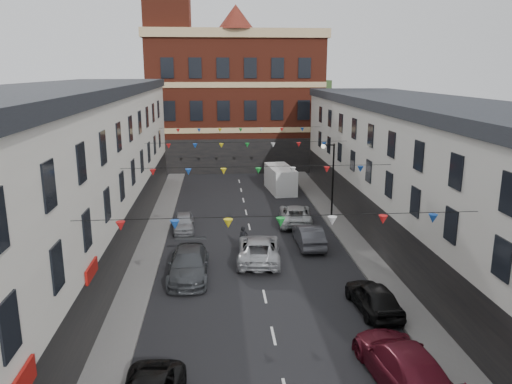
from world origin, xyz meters
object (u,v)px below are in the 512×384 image
object	(u,v)px
street_lamp	(330,170)
car_left_d	(189,264)
car_right_c	(402,363)
car_right_d	(374,297)
car_left_e	(184,222)
car_right_e	(309,236)
pedestrian	(243,239)
moving_car	(259,249)
white_van	(280,179)
car_right_f	(295,214)

from	to	relation	value
street_lamp	car_left_d	distance (m)	15.71
car_left_d	car_right_c	distance (m)	13.67
car_right_d	car_left_e	bearing A→B (deg)	-58.15
car_left_d	car_left_e	bearing A→B (deg)	95.93
car_right_e	pedestrian	size ratio (longest dim) A/B	2.74
street_lamp	pedestrian	distance (m)	10.58
car_right_c	pedestrian	xyz separation A→B (m)	(-5.19, 14.75, 0.00)
car_left_d	moving_car	xyz separation A→B (m)	(4.23, 2.24, -0.02)
pedestrian	street_lamp	bearing A→B (deg)	34.37
street_lamp	car_left_e	xyz separation A→B (m)	(-11.44, -2.46, -3.26)
white_van	car_right_f	bearing A→B (deg)	-96.88
white_van	street_lamp	bearing A→B (deg)	-79.18
car_left_e	car_right_f	world-z (taller)	car_right_f
car_right_f	pedestrian	bearing A→B (deg)	59.09
car_right_e	car_left_d	bearing A→B (deg)	29.93
car_right_d	car_right_e	distance (m)	9.63
street_lamp	car_left_d	size ratio (longest dim) A/B	1.10
street_lamp	car_right_c	world-z (taller)	street_lamp
car_right_d	car_right_e	size ratio (longest dim) A/B	0.97
car_right_d	pedestrian	size ratio (longest dim) A/B	2.64
moving_car	car_right_e	bearing A→B (deg)	-141.49
car_left_d	car_right_e	xyz separation A→B (m)	(7.81, 4.60, -0.05)
car_left_e	car_right_f	bearing A→B (deg)	4.73
car_left_d	car_left_e	distance (m)	8.70
street_lamp	white_van	world-z (taller)	street_lamp
car_left_e	street_lamp	bearing A→B (deg)	9.80
car_left_e	pedestrian	xyz separation A→B (m)	(4.16, -4.57, 0.18)
car_left_d	moving_car	size ratio (longest dim) A/B	0.98
car_left_e	pedestrian	bearing A→B (deg)	-50.01
street_lamp	car_right_d	size ratio (longest dim) A/B	1.38
car_left_d	white_van	xyz separation A→B (m)	(7.89, 20.34, 0.42)
car_right_d	moving_car	bearing A→B (deg)	-59.53
pedestrian	car_right_f	bearing A→B (deg)	42.77
moving_car	car_left_d	bearing A→B (deg)	33.09
car_right_c	white_van	world-z (taller)	white_van
street_lamp	moving_car	world-z (taller)	street_lamp
car_left_e	car_right_f	size ratio (longest dim) A/B	0.72
car_left_e	car_right_e	bearing A→B (deg)	-27.59
car_left_e	moving_car	distance (m)	8.15
car_right_e	white_van	bearing A→B (deg)	-90.85
street_lamp	car_left_d	world-z (taller)	street_lamp
car_left_e	car_right_d	distance (m)	16.91
street_lamp	car_right_e	distance (m)	7.78
street_lamp	car_right_f	world-z (taller)	street_lamp
car_left_d	white_van	world-z (taller)	white_van
car_right_c	car_right_f	bearing A→B (deg)	-93.09
street_lamp	white_van	distance (m)	9.99
moving_car	white_van	bearing A→B (deg)	-96.28
car_left_d	pedestrian	bearing A→B (deg)	51.21
car_right_e	street_lamp	bearing A→B (deg)	-114.02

